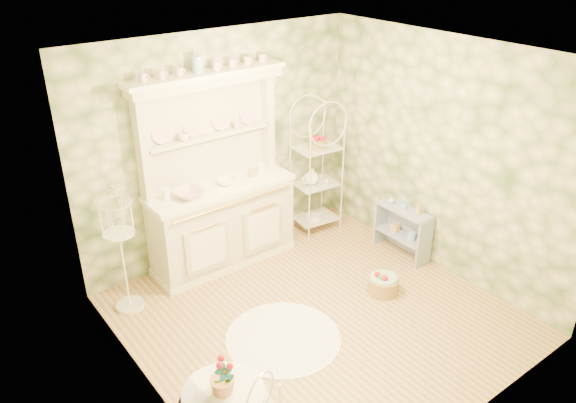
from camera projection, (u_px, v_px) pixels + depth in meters
floor at (317, 316)px, 5.90m from camera, size 3.60×3.60×0.00m
ceiling at (324, 57)px, 4.69m from camera, size 3.60×3.60×0.00m
wall_left at (142, 265)px, 4.32m from camera, size 3.60×3.60×0.00m
wall_right at (443, 158)px, 6.27m from camera, size 3.60×3.60×0.00m
wall_back at (221, 147)px, 6.57m from camera, size 3.60×3.60×0.00m
wall_front at (483, 291)px, 4.01m from camera, size 3.60×3.60×0.00m
kitchen_dresser at (220, 175)px, 6.36m from camera, size 1.87×0.61×2.29m
bakers_rack at (317, 168)px, 7.22m from camera, size 0.59×0.45×1.76m
side_shelf at (402, 231)px, 6.88m from camera, size 0.29×0.75×0.64m
birdcage_stand at (121, 247)px, 5.71m from camera, size 0.36×0.36×1.50m
floor_basket at (383, 285)px, 6.24m from camera, size 0.34×0.34×0.20m
lace_rug at (283, 338)px, 5.58m from camera, size 1.26×1.26×0.01m
bowl_floral at (189, 196)px, 6.15m from camera, size 0.40×0.40×0.08m
bowl_white at (226, 183)px, 6.45m from camera, size 0.28×0.28×0.07m
cup_left at (184, 138)px, 6.09m from camera, size 0.14×0.14×0.09m
cup_right at (237, 126)px, 6.45m from camera, size 0.10×0.10×0.09m
potted_geranium at (225, 380)px, 3.91m from camera, size 0.15×0.11×0.27m
bottle_amber at (418, 209)px, 6.60m from camera, size 0.07×0.07×0.17m
bottle_blue at (404, 206)px, 6.73m from camera, size 0.06×0.06×0.10m
bottle_glass at (391, 200)px, 6.89m from camera, size 0.07×0.07×0.09m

